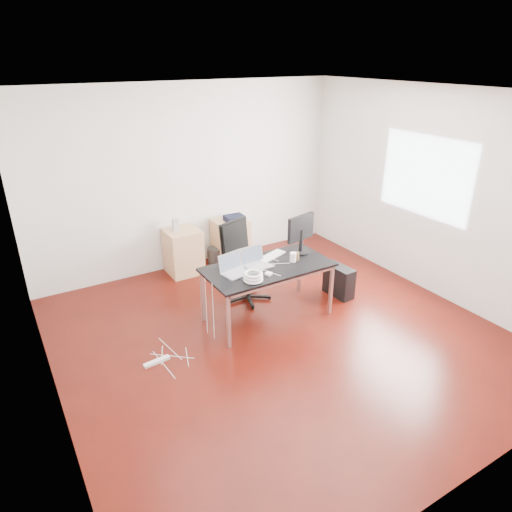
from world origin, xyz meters
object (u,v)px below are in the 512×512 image
office_chair (243,258)px  pc_tower (339,281)px  filing_cabinet_left (183,251)px  desk (268,270)px  filing_cabinet_right (231,241)px

office_chair → pc_tower: 1.40m
office_chair → filing_cabinet_left: bearing=90.4°
desk → filing_cabinet_right: size_ratio=2.29×
office_chair → filing_cabinet_left: (-0.40, 1.17, -0.26)m
desk → filing_cabinet_left: size_ratio=2.29×
desk → office_chair: size_ratio=1.48×
filing_cabinet_left → desk: bearing=-77.1°
desk → office_chair: 0.62m
desk → pc_tower: (1.17, -0.03, -0.46)m
pc_tower → filing_cabinet_left: bearing=126.9°
office_chair → pc_tower: size_ratio=2.40×
office_chair → pc_tower: bearing=-47.2°
filing_cabinet_left → pc_tower: size_ratio=1.56×
filing_cabinet_left → filing_cabinet_right: same height
filing_cabinet_right → pc_tower: (0.75, -1.81, -0.13)m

